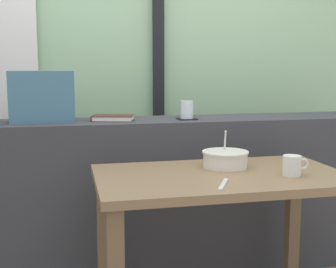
% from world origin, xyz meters
% --- Properties ---
extents(outdoor_backdrop, '(4.80, 0.08, 2.80)m').
position_xyz_m(outdoor_backdrop, '(0.00, 1.27, 1.40)').
color(outdoor_backdrop, '#9EC699').
rests_on(outdoor_backdrop, ground).
extents(window_divider_post, '(0.07, 0.05, 2.60)m').
position_xyz_m(window_divider_post, '(0.08, 1.20, 1.30)').
color(window_divider_post, black).
rests_on(window_divider_post, ground).
extents(dark_console_ledge, '(2.80, 0.37, 0.86)m').
position_xyz_m(dark_console_ledge, '(0.00, 0.55, 0.43)').
color(dark_console_ledge, '#38383D').
rests_on(dark_console_ledge, ground).
extents(breakfast_table, '(1.06, 0.61, 0.69)m').
position_xyz_m(breakfast_table, '(0.09, -0.06, 0.57)').
color(breakfast_table, brown).
rests_on(breakfast_table, ground).
extents(coaster_square, '(0.10, 0.10, 0.00)m').
position_xyz_m(coaster_square, '(0.09, 0.51, 0.86)').
color(coaster_square, black).
rests_on(coaster_square, dark_console_ledge).
extents(juice_glass, '(0.07, 0.07, 0.10)m').
position_xyz_m(juice_glass, '(0.09, 0.51, 0.91)').
color(juice_glass, white).
rests_on(juice_glass, coaster_square).
extents(closed_book, '(0.24, 0.19, 0.03)m').
position_xyz_m(closed_book, '(-0.30, 0.54, 0.87)').
color(closed_book, '#47231E').
rests_on(closed_book, dark_console_ledge).
extents(throw_pillow, '(0.33, 0.18, 0.26)m').
position_xyz_m(throw_pillow, '(-0.66, 0.55, 0.99)').
color(throw_pillow, '#426B84').
rests_on(throw_pillow, dark_console_ledge).
extents(soup_bowl, '(0.21, 0.21, 0.17)m').
position_xyz_m(soup_bowl, '(0.15, 0.05, 0.73)').
color(soup_bowl, silver).
rests_on(soup_bowl, breakfast_table).
extents(fork_utensil, '(0.09, 0.16, 0.01)m').
position_xyz_m(fork_utensil, '(0.04, -0.25, 0.70)').
color(fork_utensil, silver).
rests_on(fork_utensil, breakfast_table).
extents(ceramic_mug, '(0.11, 0.08, 0.08)m').
position_xyz_m(ceramic_mug, '(0.36, -0.17, 0.74)').
color(ceramic_mug, silver).
rests_on(ceramic_mug, breakfast_table).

